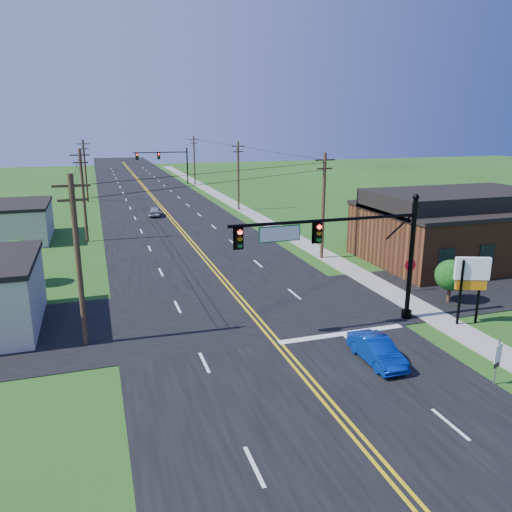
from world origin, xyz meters
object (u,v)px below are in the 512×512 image
object	(u,v)px
signal_mast_far	(164,160)
blue_car	(377,351)
stop_sign	(410,268)
signal_mast_main	(343,247)
route_sign	(498,358)

from	to	relation	value
signal_mast_far	blue_car	xyz separation A→B (m)	(-0.42, -76.51, -3.92)
stop_sign	signal_mast_main	bearing A→B (deg)	-142.82
blue_car	stop_sign	world-z (taller)	stop_sign
signal_mast_far	stop_sign	world-z (taller)	signal_mast_far
blue_car	route_sign	size ratio (longest dim) A/B	1.69
blue_car	route_sign	xyz separation A→B (m)	(3.92, -3.51, 0.68)
blue_car	route_sign	distance (m)	5.31
signal_mast_far	stop_sign	xyz separation A→B (m)	(7.26, -67.96, -2.83)
signal_mast_far	blue_car	world-z (taller)	signal_mast_far
signal_mast_main	blue_car	size ratio (longest dim) A/B	2.98
signal_mast_main	route_sign	bearing A→B (deg)	-65.80
signal_mast_far	stop_sign	size ratio (longest dim) A/B	4.61
signal_mast_main	blue_car	distance (m)	6.12
signal_mast_far	blue_car	bearing A→B (deg)	-90.31
signal_mast_main	route_sign	xyz separation A→B (m)	(3.60, -8.02, -3.44)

